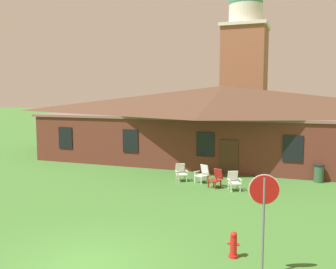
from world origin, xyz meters
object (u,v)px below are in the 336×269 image
(lawn_chair_near_door, at_px, (203,173))
(trash_bin, at_px, (319,173))
(lawn_chair_by_porch, at_px, (181,172))
(lawn_chair_left_end, at_px, (216,178))
(lawn_chair_middle, at_px, (234,180))
(stop_sign, at_px, (264,204))
(fire_hydrant, at_px, (233,245))

(lawn_chair_near_door, relative_size, trash_bin, 0.98)
(lawn_chair_by_porch, distance_m, lawn_chair_left_end, 2.28)
(lawn_chair_middle, height_order, trash_bin, trash_bin)
(stop_sign, xyz_separation_m, fire_hydrant, (-0.91, 0.86, -1.58))
(stop_sign, bearing_deg, fire_hydrant, 136.82)
(lawn_chair_middle, height_order, fire_hydrant, lawn_chair_middle)
(fire_hydrant, relative_size, trash_bin, 0.81)
(lawn_chair_left_end, bearing_deg, lawn_chair_by_porch, 161.14)
(trash_bin, bearing_deg, lawn_chair_middle, -140.71)
(lawn_chair_by_porch, distance_m, lawn_chair_middle, 3.29)
(stop_sign, height_order, trash_bin, stop_sign)
(lawn_chair_by_porch, height_order, lawn_chair_near_door, same)
(stop_sign, xyz_separation_m, trash_bin, (1.74, 11.92, -1.46))
(lawn_chair_left_end, bearing_deg, stop_sign, -69.74)
(lawn_chair_left_end, xyz_separation_m, fire_hydrant, (2.37, -8.03, -0.12))
(lawn_chair_by_porch, bearing_deg, trash_bin, 17.70)
(lawn_chair_left_end, relative_size, fire_hydrant, 1.21)
(stop_sign, height_order, lawn_chair_near_door, stop_sign)
(stop_sign, height_order, lawn_chair_middle, stop_sign)
(lawn_chair_middle, distance_m, trash_bin, 5.25)
(stop_sign, xyz_separation_m, lawn_chair_by_porch, (-5.44, 9.63, -1.45))
(fire_hydrant, bearing_deg, lawn_chair_by_porch, 117.30)
(fire_hydrant, distance_m, trash_bin, 11.38)
(lawn_chair_left_end, height_order, lawn_chair_middle, same)
(trash_bin, bearing_deg, lawn_chair_left_end, -148.90)
(lawn_chair_by_porch, xyz_separation_m, fire_hydrant, (4.53, -8.77, -0.12))
(lawn_chair_middle, relative_size, fire_hydrant, 1.21)
(lawn_chair_near_door, bearing_deg, trash_bin, 20.40)
(stop_sign, distance_m, trash_bin, 12.14)
(lawn_chair_by_porch, height_order, lawn_chair_middle, same)
(lawn_chair_middle, xyz_separation_m, trash_bin, (4.06, 3.32, -0.00))
(lawn_chair_near_door, bearing_deg, fire_hydrant, -69.49)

